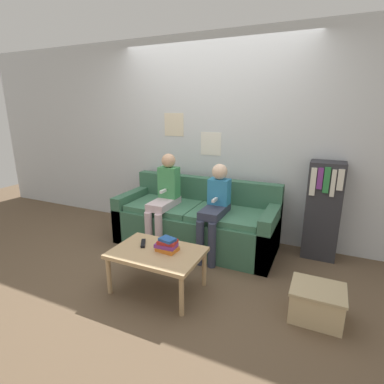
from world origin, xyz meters
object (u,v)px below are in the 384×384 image
(person_left, at_px, (164,196))
(tv_remote, at_px, (143,243))
(coffee_table, at_px, (157,255))
(person_right, at_px, (215,205))
(bookshelf, at_px, (323,210))
(couch, at_px, (196,223))
(storage_box, at_px, (317,303))

(person_left, bearing_deg, tv_remote, -74.82)
(coffee_table, bearing_deg, person_left, 115.32)
(person_right, distance_m, tv_remote, 0.95)
(tv_remote, height_order, bookshelf, bookshelf)
(couch, xyz_separation_m, person_left, (-0.35, -0.18, 0.36))
(coffee_table, xyz_separation_m, storage_box, (1.41, 0.19, -0.21))
(coffee_table, bearing_deg, person_right, 74.09)
(couch, relative_size, person_left, 1.72)
(couch, distance_m, bookshelf, 1.50)
(couch, distance_m, person_right, 0.50)
(person_right, bearing_deg, person_left, 179.28)
(storage_box, bearing_deg, coffee_table, -172.28)
(coffee_table, xyz_separation_m, person_left, (-0.42, 0.88, 0.30))
(couch, relative_size, person_right, 1.84)
(person_left, height_order, bookshelf, person_left)
(tv_remote, xyz_separation_m, bookshelf, (1.57, 1.31, 0.16))
(tv_remote, bearing_deg, person_left, 75.05)
(coffee_table, relative_size, person_right, 0.78)
(tv_remote, height_order, storage_box, tv_remote)
(bookshelf, bearing_deg, tv_remote, -140.14)
(person_left, height_order, person_right, person_left)
(person_left, bearing_deg, bookshelf, 15.34)
(storage_box, bearing_deg, bookshelf, 91.86)
(coffee_table, distance_m, tv_remote, 0.21)
(tv_remote, relative_size, storage_box, 0.39)
(tv_remote, bearing_deg, couch, 52.62)
(bookshelf, height_order, storage_box, bookshelf)
(coffee_table, height_order, person_left, person_left)
(coffee_table, xyz_separation_m, person_right, (0.25, 0.88, 0.27))
(person_left, xyz_separation_m, bookshelf, (1.79, 0.49, -0.08))
(person_right, distance_m, bookshelf, 1.23)
(tv_remote, xyz_separation_m, storage_box, (1.61, 0.13, -0.27))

